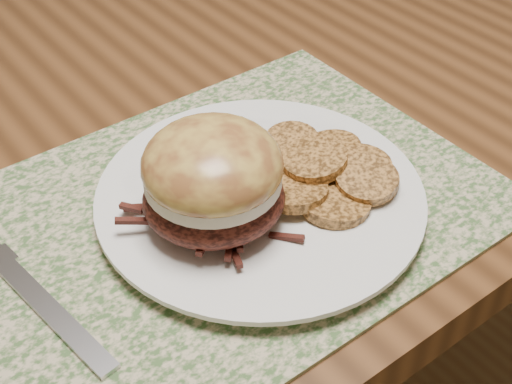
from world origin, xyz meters
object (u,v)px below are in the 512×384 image
Objects in this scene: fork at (33,293)px; pork_sandwich at (213,179)px; dining_table at (219,93)px; dinner_plate at (260,199)px.

pork_sandwich is at bearing -18.37° from fork.
pork_sandwich is 0.74× the size of fork.
dining_table is 0.43m from fork.
pork_sandwich reaches higher than dining_table.
fork is (-0.15, 0.03, -0.06)m from pork_sandwich.
pork_sandwich is 0.16m from fork.
fork is at bearing -143.77° from dining_table.
dinner_plate is 0.07m from pork_sandwich.
dining_table is 0.36m from pork_sandwich.
dining_table is 10.43× the size of pork_sandwich.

